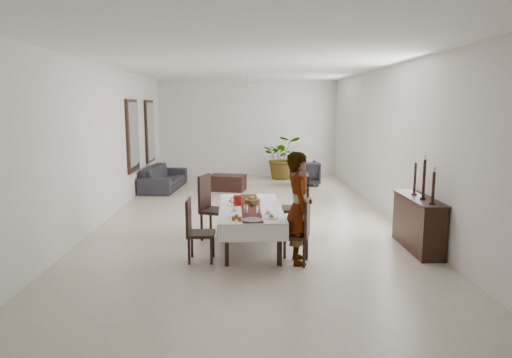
% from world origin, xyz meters
% --- Properties ---
extents(floor, '(6.00, 12.00, 0.00)m').
position_xyz_m(floor, '(0.00, 0.00, 0.00)').
color(floor, beige).
rests_on(floor, ground).
extents(ceiling, '(6.00, 12.00, 0.02)m').
position_xyz_m(ceiling, '(0.00, 0.00, 3.20)').
color(ceiling, white).
rests_on(ceiling, wall_back).
extents(wall_back, '(6.00, 0.02, 3.20)m').
position_xyz_m(wall_back, '(0.00, 6.00, 1.60)').
color(wall_back, silver).
rests_on(wall_back, floor).
extents(wall_front, '(6.00, 0.02, 3.20)m').
position_xyz_m(wall_front, '(0.00, -6.00, 1.60)').
color(wall_front, silver).
rests_on(wall_front, floor).
extents(wall_left, '(0.02, 12.00, 3.20)m').
position_xyz_m(wall_left, '(-3.00, 0.00, 1.60)').
color(wall_left, silver).
rests_on(wall_left, floor).
extents(wall_right, '(0.02, 12.00, 3.20)m').
position_xyz_m(wall_right, '(3.00, 0.00, 1.60)').
color(wall_right, silver).
rests_on(wall_right, floor).
extents(dining_table_top, '(0.94, 2.14, 0.04)m').
position_xyz_m(dining_table_top, '(0.00, -1.99, 0.64)').
color(dining_table_top, black).
rests_on(dining_table_top, table_leg_fl).
extents(table_leg_fl, '(0.06, 0.06, 0.62)m').
position_xyz_m(table_leg_fl, '(-0.36, -3.01, 0.31)').
color(table_leg_fl, black).
rests_on(table_leg_fl, floor).
extents(table_leg_fr, '(0.06, 0.06, 0.62)m').
position_xyz_m(table_leg_fr, '(0.42, -2.99, 0.31)').
color(table_leg_fr, black).
rests_on(table_leg_fr, floor).
extents(table_leg_bl, '(0.06, 0.06, 0.62)m').
position_xyz_m(table_leg_bl, '(-0.41, -0.99, 0.31)').
color(table_leg_bl, black).
rests_on(table_leg_bl, floor).
extents(table_leg_br, '(0.06, 0.06, 0.62)m').
position_xyz_m(table_leg_br, '(0.37, -0.97, 0.31)').
color(table_leg_br, black).
rests_on(table_leg_br, floor).
extents(tablecloth_top, '(1.10, 2.31, 0.01)m').
position_xyz_m(tablecloth_top, '(0.00, -1.99, 0.67)').
color(tablecloth_top, silver).
rests_on(tablecloth_top, dining_table_top).
extents(tablecloth_drape_left, '(0.07, 2.28, 0.27)m').
position_xyz_m(tablecloth_drape_left, '(-0.51, -2.00, 0.54)').
color(tablecloth_drape_left, silver).
rests_on(tablecloth_drape_left, dining_table_top).
extents(tablecloth_drape_right, '(0.07, 2.28, 0.27)m').
position_xyz_m(tablecloth_drape_right, '(0.52, -1.98, 0.54)').
color(tablecloth_drape_right, white).
rests_on(tablecloth_drape_right, dining_table_top).
extents(tablecloth_drape_near, '(1.04, 0.04, 0.27)m').
position_xyz_m(tablecloth_drape_near, '(0.03, -3.12, 0.54)').
color(tablecloth_drape_near, white).
rests_on(tablecloth_drape_near, dining_table_top).
extents(tablecloth_drape_far, '(1.04, 0.04, 0.27)m').
position_xyz_m(tablecloth_drape_far, '(-0.03, -0.85, 0.54)').
color(tablecloth_drape_far, silver).
rests_on(tablecloth_drape_far, dining_table_top).
extents(table_runner, '(0.37, 2.22, 0.00)m').
position_xyz_m(table_runner, '(0.00, -1.99, 0.67)').
color(table_runner, '#501E17').
rests_on(table_runner, tablecloth_top).
extents(red_pitcher, '(0.14, 0.14, 0.18)m').
position_xyz_m(red_pitcher, '(-0.22, -1.86, 0.76)').
color(red_pitcher, '#990F0B').
rests_on(red_pitcher, tablecloth_top).
extents(pitcher_handle, '(0.11, 0.02, 0.11)m').
position_xyz_m(pitcher_handle, '(-0.30, -1.86, 0.76)').
color(pitcher_handle, maroon).
rests_on(pitcher_handle, red_pitcher).
extents(wine_glass_near, '(0.06, 0.06, 0.15)m').
position_xyz_m(wine_glass_near, '(0.12, -2.56, 0.75)').
color(wine_glass_near, white).
rests_on(wine_glass_near, tablecloth_top).
extents(wine_glass_mid, '(0.06, 0.06, 0.15)m').
position_xyz_m(wine_glass_mid, '(-0.07, -2.48, 0.75)').
color(wine_glass_mid, white).
rests_on(wine_glass_mid, tablecloth_top).
extents(wine_glass_far, '(0.06, 0.06, 0.15)m').
position_xyz_m(wine_glass_far, '(0.05, -1.94, 0.75)').
color(wine_glass_far, silver).
rests_on(wine_glass_far, tablecloth_top).
extents(teacup_right, '(0.08, 0.08, 0.05)m').
position_xyz_m(teacup_right, '(0.28, -2.51, 0.70)').
color(teacup_right, silver).
rests_on(teacup_right, saucer_right).
extents(saucer_right, '(0.13, 0.13, 0.01)m').
position_xyz_m(saucer_right, '(0.28, -2.51, 0.68)').
color(saucer_right, white).
rests_on(saucer_right, tablecloth_top).
extents(teacup_left, '(0.08, 0.08, 0.05)m').
position_xyz_m(teacup_left, '(-0.25, -2.31, 0.70)').
color(teacup_left, white).
rests_on(teacup_left, saucer_left).
extents(saucer_left, '(0.13, 0.13, 0.01)m').
position_xyz_m(saucer_left, '(-0.25, -2.31, 0.68)').
color(saucer_left, white).
rests_on(saucer_left, tablecloth_top).
extents(plate_near_right, '(0.21, 0.21, 0.01)m').
position_xyz_m(plate_near_right, '(0.31, -2.78, 0.68)').
color(plate_near_right, silver).
rests_on(plate_near_right, tablecloth_top).
extents(bread_near_right, '(0.08, 0.08, 0.08)m').
position_xyz_m(bread_near_right, '(0.31, -2.78, 0.70)').
color(bread_near_right, tan).
rests_on(bread_near_right, plate_near_right).
extents(plate_near_left, '(0.21, 0.21, 0.01)m').
position_xyz_m(plate_near_left, '(-0.25, -2.66, 0.68)').
color(plate_near_left, white).
rests_on(plate_near_left, tablecloth_top).
extents(plate_far_left, '(0.21, 0.21, 0.01)m').
position_xyz_m(plate_far_left, '(-0.29, -1.51, 0.68)').
color(plate_far_left, silver).
rests_on(plate_far_left, tablecloth_top).
extents(serving_tray, '(0.32, 0.32, 0.02)m').
position_xyz_m(serving_tray, '(0.03, -2.92, 0.68)').
color(serving_tray, '#404045').
rests_on(serving_tray, tablecloth_top).
extents(jam_jar_a, '(0.06, 0.06, 0.07)m').
position_xyz_m(jam_jar_a, '(-0.17, -2.95, 0.71)').
color(jam_jar_a, brown).
rests_on(jam_jar_a, tablecloth_top).
extents(jam_jar_b, '(0.06, 0.06, 0.07)m').
position_xyz_m(jam_jar_b, '(-0.26, -2.90, 0.71)').
color(jam_jar_b, '#8D5914').
rests_on(jam_jar_b, tablecloth_top).
extents(jam_jar_c, '(0.06, 0.06, 0.07)m').
position_xyz_m(jam_jar_c, '(-0.21, -2.81, 0.71)').
color(jam_jar_c, '#924715').
rests_on(jam_jar_c, tablecloth_top).
extents(fruit_basket, '(0.27, 0.27, 0.09)m').
position_xyz_m(fruit_basket, '(0.04, -1.77, 0.72)').
color(fruit_basket, brown).
rests_on(fruit_basket, tablecloth_top).
extents(fruit_red, '(0.08, 0.08, 0.08)m').
position_xyz_m(fruit_red, '(0.07, -1.75, 0.78)').
color(fruit_red, '#A11510').
rests_on(fruit_red, fruit_basket).
extents(fruit_green, '(0.07, 0.07, 0.07)m').
position_xyz_m(fruit_green, '(0.01, -1.74, 0.78)').
color(fruit_green, olive).
rests_on(fruit_green, fruit_basket).
extents(fruit_yellow, '(0.07, 0.07, 0.07)m').
position_xyz_m(fruit_yellow, '(0.04, -1.81, 0.78)').
color(fruit_yellow, yellow).
rests_on(fruit_yellow, fruit_basket).
extents(chair_right_near_seat, '(0.52, 0.52, 0.05)m').
position_xyz_m(chair_right_near_seat, '(0.65, -2.90, 0.44)').
color(chair_right_near_seat, black).
rests_on(chair_right_near_seat, chair_right_near_leg_fl).
extents(chair_right_near_leg_fl, '(0.05, 0.05, 0.42)m').
position_xyz_m(chair_right_near_leg_fl, '(0.78, -3.12, 0.21)').
color(chair_right_near_leg_fl, black).
rests_on(chair_right_near_leg_fl, floor).
extents(chair_right_near_leg_fr, '(0.05, 0.05, 0.42)m').
position_xyz_m(chair_right_near_leg_fr, '(0.86, -2.78, 0.21)').
color(chair_right_near_leg_fr, black).
rests_on(chair_right_near_leg_fr, floor).
extents(chair_right_near_leg_bl, '(0.05, 0.05, 0.42)m').
position_xyz_m(chair_right_near_leg_bl, '(0.44, -3.03, 0.21)').
color(chair_right_near_leg_bl, black).
rests_on(chair_right_near_leg_bl, floor).
extents(chair_right_near_leg_br, '(0.05, 0.05, 0.42)m').
position_xyz_m(chair_right_near_leg_br, '(0.53, -2.69, 0.21)').
color(chair_right_near_leg_br, black).
rests_on(chair_right_near_leg_br, floor).
extents(chair_right_near_back, '(0.14, 0.42, 0.54)m').
position_xyz_m(chair_right_near_back, '(0.84, -2.95, 0.73)').
color(chair_right_near_back, black).
rests_on(chair_right_near_back, chair_right_near_seat).
extents(chair_right_far_seat, '(0.52, 0.52, 0.05)m').
position_xyz_m(chair_right_far_seat, '(0.82, -1.43, 0.50)').
color(chair_right_far_seat, black).
rests_on(chair_right_far_seat, chair_right_far_leg_fl).
extents(chair_right_far_leg_fl, '(0.05, 0.05, 0.48)m').
position_xyz_m(chair_right_far_leg_fl, '(1.00, -1.64, 0.24)').
color(chair_right_far_leg_fl, black).
rests_on(chair_right_far_leg_fl, floor).
extents(chair_right_far_leg_fr, '(0.05, 0.05, 0.48)m').
position_xyz_m(chair_right_far_leg_fr, '(1.03, -1.25, 0.24)').
color(chair_right_far_leg_fr, black).
rests_on(chair_right_far_leg_fr, floor).
extents(chair_right_far_leg_bl, '(0.05, 0.05, 0.48)m').
position_xyz_m(chair_right_far_leg_bl, '(0.61, -1.61, 0.24)').
color(chair_right_far_leg_bl, black).
rests_on(chair_right_far_leg_bl, floor).
extents(chair_right_far_leg_br, '(0.05, 0.05, 0.48)m').
position_xyz_m(chair_right_far_leg_br, '(0.64, -1.22, 0.24)').
color(chair_right_far_leg_br, black).
rests_on(chair_right_far_leg_br, floor).
extents(chair_right_far_back, '(0.08, 0.48, 0.61)m').
position_xyz_m(chair_right_far_back, '(1.04, -1.45, 0.83)').
color(chair_right_far_back, black).
rests_on(chair_right_far_back, chair_right_far_seat).
extents(chair_left_near_seat, '(0.42, 0.42, 0.05)m').
position_xyz_m(chair_left_near_seat, '(-0.76, -2.76, 0.43)').
color(chair_left_near_seat, black).
rests_on(chair_left_near_seat, chair_left_near_leg_fl).
extents(chair_left_near_leg_fl, '(0.04, 0.04, 0.41)m').
position_xyz_m(chair_left_near_leg_fl, '(-0.93, -2.59, 0.20)').
color(chair_left_near_leg_fl, black).
rests_on(chair_left_near_leg_fl, floor).
extents(chair_left_near_leg_fr, '(0.04, 0.04, 0.41)m').
position_xyz_m(chair_left_near_leg_fr, '(-0.93, -2.92, 0.20)').
color(chair_left_near_leg_fr, black).
rests_on(chair_left_near_leg_fr, floor).
extents(chair_left_near_leg_bl, '(0.04, 0.04, 0.41)m').
position_xyz_m(chair_left_near_leg_bl, '(-0.59, -2.59, 0.20)').
color(chair_left_near_leg_bl, black).
rests_on(chair_left_near_leg_bl, floor).
extents(chair_left_near_leg_br, '(0.04, 0.04, 0.41)m').
position_xyz_m(chair_left_near_leg_br, '(-0.60, -2.93, 0.20)').
color(chair_left_near_leg_br, black).
rests_on(chair_left_near_leg_br, floor).
extents(chair_left_near_back, '(0.04, 0.41, 0.52)m').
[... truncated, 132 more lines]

